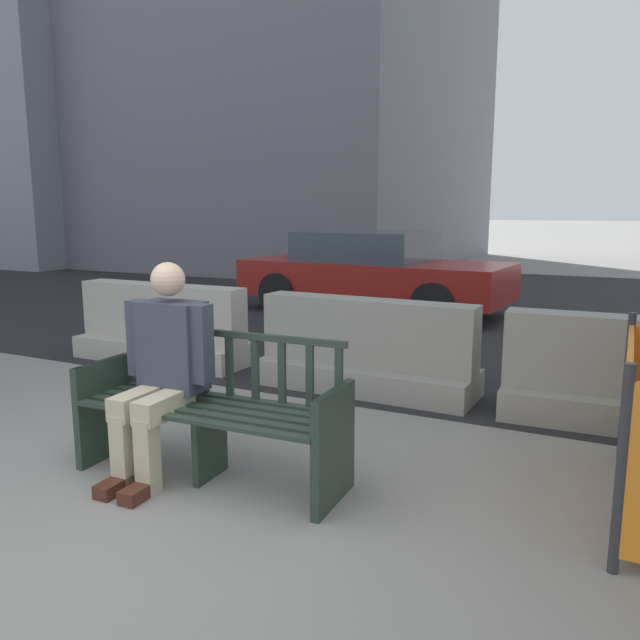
{
  "coord_description": "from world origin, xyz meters",
  "views": [
    {
      "loc": [
        2.24,
        -1.92,
        1.63
      ],
      "look_at": [
        0.02,
        2.51,
        0.75
      ],
      "focal_mm": 35.0,
      "sensor_mm": 36.0,
      "label": 1
    }
  ],
  "objects_px": {
    "seated_person": "(163,365)",
    "car_sedan_mid": "(373,272)",
    "street_bench": "(212,415)",
    "jersey_barrier_centre": "(366,354)",
    "jersey_barrier_left": "(163,330)"
  },
  "relations": [
    {
      "from": "seated_person",
      "to": "jersey_barrier_left",
      "type": "relative_size",
      "value": 0.66
    },
    {
      "from": "seated_person",
      "to": "street_bench",
      "type": "bearing_deg",
      "value": 12.98
    },
    {
      "from": "seated_person",
      "to": "car_sedan_mid",
      "type": "bearing_deg",
      "value": 100.54
    },
    {
      "from": "street_bench",
      "to": "seated_person",
      "type": "bearing_deg",
      "value": -167.02
    },
    {
      "from": "jersey_barrier_centre",
      "to": "jersey_barrier_left",
      "type": "height_order",
      "value": "same"
    },
    {
      "from": "street_bench",
      "to": "jersey_barrier_centre",
      "type": "bearing_deg",
      "value": 86.72
    },
    {
      "from": "street_bench",
      "to": "jersey_barrier_centre",
      "type": "height_order",
      "value": "street_bench"
    },
    {
      "from": "street_bench",
      "to": "seated_person",
      "type": "relative_size",
      "value": 1.3
    },
    {
      "from": "car_sedan_mid",
      "to": "jersey_barrier_left",
      "type": "bearing_deg",
      "value": -100.92
    },
    {
      "from": "jersey_barrier_left",
      "to": "car_sedan_mid",
      "type": "distance_m",
      "value": 4.2
    },
    {
      "from": "jersey_barrier_centre",
      "to": "jersey_barrier_left",
      "type": "bearing_deg",
      "value": 178.67
    },
    {
      "from": "seated_person",
      "to": "car_sedan_mid",
      "type": "distance_m",
      "value": 6.52
    },
    {
      "from": "jersey_barrier_left",
      "to": "street_bench",
      "type": "bearing_deg",
      "value": -44.14
    },
    {
      "from": "street_bench",
      "to": "jersey_barrier_centre",
      "type": "xyz_separation_m",
      "value": [
        0.12,
        2.16,
        -0.06
      ]
    },
    {
      "from": "car_sedan_mid",
      "to": "seated_person",
      "type": "bearing_deg",
      "value": -79.46
    }
  ]
}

